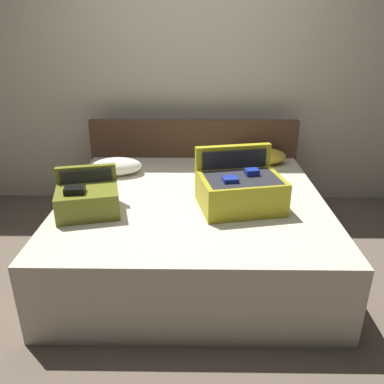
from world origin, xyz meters
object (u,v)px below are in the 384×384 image
hard_case_medium (88,198)px  pillow_near_headboard (260,156)px  hard_case_large (240,188)px  bed (192,229)px  pillow_center_head (116,166)px

hard_case_medium → pillow_near_headboard: size_ratio=0.99×
hard_case_large → pillow_near_headboard: (0.27, 0.90, -0.06)m
bed → hard_case_large: (0.33, -0.15, 0.40)m
hard_case_large → pillow_center_head: (-0.97, 0.61, -0.06)m
hard_case_large → pillow_center_head: bearing=136.0°
pillow_near_headboard → bed: bearing=-128.6°
hard_case_medium → pillow_center_head: hard_case_medium is taller
hard_case_medium → hard_case_large: bearing=-7.2°
bed → pillow_center_head: size_ratio=4.47×
bed → pillow_center_head: (-0.64, 0.46, 0.33)m
hard_case_medium → bed: bearing=7.5°
bed → hard_case_large: 0.54m
hard_case_large → pillow_near_headboard: size_ratio=1.32×
pillow_near_headboard → pillow_center_head: 1.27m
pillow_near_headboard → pillow_center_head: (-1.24, -0.29, -0.00)m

